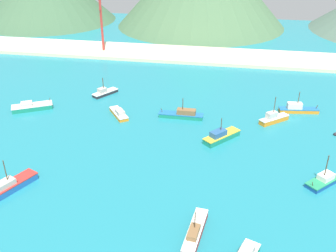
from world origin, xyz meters
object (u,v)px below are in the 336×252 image
(fishing_boat_3, at_px, (323,181))
(fishing_boat_13, at_px, (105,92))
(fishing_boat_7, at_px, (195,232))
(fishing_boat_10, at_px, (221,136))
(buoy_1, at_px, (335,135))
(fishing_boat_9, at_px, (182,114))
(radio_tower, at_px, (101,17))
(fishing_boat_14, at_px, (298,109))
(fishing_boat_6, at_px, (273,118))
(fishing_boat_8, at_px, (10,186))
(fishing_boat_2, at_px, (32,107))
(fishing_boat_0, at_px, (119,113))

(fishing_boat_3, height_order, fishing_boat_13, fishing_boat_3)
(fishing_boat_3, relative_size, fishing_boat_7, 0.67)
(fishing_boat_3, height_order, fishing_boat_10, fishing_boat_3)
(fishing_boat_10, distance_m, buoy_1, 26.76)
(fishing_boat_9, relative_size, radio_tower, 0.43)
(fishing_boat_9, xyz_separation_m, fishing_boat_14, (28.73, 8.36, 0.05))
(fishing_boat_6, bearing_deg, fishing_boat_14, 47.12)
(fishing_boat_8, relative_size, buoy_1, 10.35)
(fishing_boat_3, height_order, fishing_boat_14, fishing_boat_3)
(fishing_boat_6, bearing_deg, fishing_boat_2, -176.57)
(fishing_boat_3, distance_m, buoy_1, 21.03)
(fishing_boat_14, xyz_separation_m, buoy_1, (7.26, -11.09, -0.75))
(fishing_boat_0, bearing_deg, fishing_boat_7, -58.31)
(fishing_boat_0, xyz_separation_m, fishing_boat_6, (38.12, 3.36, 0.30))
(radio_tower, bearing_deg, fishing_boat_7, -63.22)
(fishing_boat_7, distance_m, buoy_1, 47.05)
(fishing_boat_3, xyz_separation_m, fishing_boat_10, (-19.66, 13.19, 0.21))
(buoy_1, bearing_deg, fishing_boat_6, 163.29)
(fishing_boat_2, relative_size, fishing_boat_10, 1.18)
(fishing_boat_7, height_order, fishing_boat_14, fishing_boat_14)
(fishing_boat_13, bearing_deg, fishing_boat_8, -93.39)
(fishing_boat_14, height_order, radio_tower, radio_tower)
(fishing_boat_3, bearing_deg, fishing_boat_10, 146.14)
(fishing_boat_3, bearing_deg, fishing_boat_8, -168.04)
(fishing_boat_8, bearing_deg, radio_tower, 97.14)
(fishing_boat_6, relative_size, radio_tower, 0.29)
(fishing_boat_9, xyz_separation_m, radio_tower, (-36.90, 48.33, 12.42))
(fishing_boat_3, height_order, fishing_boat_8, fishing_boat_8)
(fishing_boat_8, distance_m, fishing_boat_10, 44.43)
(fishing_boat_8, bearing_deg, fishing_boat_6, 36.55)
(fishing_boat_9, bearing_deg, fishing_boat_3, -37.44)
(fishing_boat_13, distance_m, radio_tower, 42.04)
(fishing_boat_2, bearing_deg, buoy_1, -0.32)
(fishing_boat_0, distance_m, fishing_boat_8, 34.47)
(buoy_1, relative_size, radio_tower, 0.04)
(fishing_boat_6, xyz_separation_m, fishing_boat_14, (6.47, 6.97, -0.10))
(fishing_boat_0, height_order, fishing_boat_9, fishing_boat_9)
(fishing_boat_9, distance_m, fishing_boat_10, 14.00)
(fishing_boat_8, distance_m, radio_tower, 84.63)
(fishing_boat_8, relative_size, fishing_boat_13, 1.30)
(fishing_boat_10, height_order, radio_tower, radio_tower)
(fishing_boat_2, distance_m, fishing_boat_8, 34.93)
(fishing_boat_8, xyz_separation_m, fishing_boat_10, (36.65, 25.12, 0.06))
(fishing_boat_7, bearing_deg, radio_tower, 116.78)
(fishing_boat_13, distance_m, fishing_boat_14, 52.60)
(fishing_boat_9, bearing_deg, buoy_1, -4.34)
(fishing_boat_10, distance_m, fishing_boat_13, 39.44)
(fishing_boat_14, height_order, buoy_1, fishing_boat_14)
(fishing_boat_3, bearing_deg, fishing_boat_14, 91.99)
(fishing_boat_3, height_order, fishing_boat_9, fishing_boat_3)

